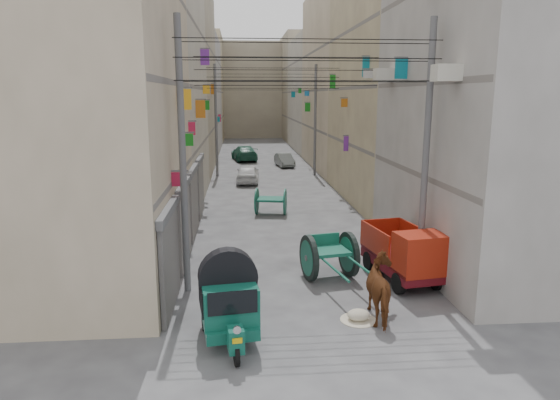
{
  "coord_description": "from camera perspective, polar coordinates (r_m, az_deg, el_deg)",
  "views": [
    {
      "loc": [
        -1.97,
        -8.46,
        5.79
      ],
      "look_at": [
        -0.74,
        6.5,
        2.65
      ],
      "focal_mm": 32.0,
      "sensor_mm": 36.0,
      "label": 1
    }
  ],
  "objects": [
    {
      "name": "distant_car_grey",
      "position": [
        41.68,
        0.5,
        4.59
      ],
      "size": [
        1.58,
        3.41,
        1.08
      ],
      "primitive_type": "imported",
      "rotation": [
        0.0,
        0.0,
        0.14
      ],
      "color": "slate",
      "rests_on": "ground"
    },
    {
      "name": "ac_units",
      "position": [
        17.16,
        15.13,
        16.92
      ],
      "size": [
        0.7,
        6.55,
        3.35
      ],
      "color": "beige",
      "rests_on": "ground"
    },
    {
      "name": "distant_car_white",
      "position": [
        33.85,
        -3.72,
        3.03
      ],
      "size": [
        1.67,
        3.75,
        1.25
      ],
      "primitive_type": "imported",
      "rotation": [
        0.0,
        0.0,
        3.09
      ],
      "color": "silver",
      "rests_on": "ground"
    },
    {
      "name": "building_row_left",
      "position": [
        43.02,
        -13.04,
        12.42
      ],
      "size": [
        8.0,
        62.0,
        14.0
      ],
      "color": "#C3AF93",
      "rests_on": "ground"
    },
    {
      "name": "feed_sack",
      "position": [
        13.6,
        8.96,
        -12.85
      ],
      "size": [
        0.6,
        0.48,
        0.3
      ],
      "primitive_type": "ellipsoid",
      "color": "beige",
      "rests_on": "ground"
    },
    {
      "name": "end_cap_building",
      "position": [
        74.49,
        -3.24,
        12.36
      ],
      "size": [
        22.0,
        10.0,
        13.0
      ],
      "primitive_type": "cube",
      "color": "tan",
      "rests_on": "ground"
    },
    {
      "name": "utility_poles",
      "position": [
        25.6,
        -0.26,
        7.82
      ],
      "size": [
        7.4,
        22.2,
        8.0
      ],
      "color": "#555558",
      "rests_on": "ground"
    },
    {
      "name": "auto_rickshaw",
      "position": [
        12.22,
        -5.92,
        -11.23
      ],
      "size": [
        1.65,
        2.54,
        1.73
      ],
      "rotation": [
        0.0,
        0.0,
        0.15
      ],
      "color": "black",
      "rests_on": "ground"
    },
    {
      "name": "horse",
      "position": [
        13.55,
        11.8,
        -9.98
      ],
      "size": [
        0.92,
        1.95,
        1.63
      ],
      "primitive_type": "imported",
      "rotation": [
        0.0,
        0.0,
        3.12
      ],
      "color": "brown",
      "rests_on": "ground"
    },
    {
      "name": "overhead_cables",
      "position": [
        22.97,
        0.25,
        14.26
      ],
      "size": [
        7.4,
        22.52,
        1.12
      ],
      "color": "black",
      "rests_on": "ground"
    },
    {
      "name": "shutters_left",
      "position": [
        19.42,
        -10.32,
        -1.16
      ],
      "size": [
        0.18,
        14.4,
        2.88
      ],
      "color": "#46464B",
      "rests_on": "ground"
    },
    {
      "name": "second_cart",
      "position": [
        24.7,
        -1.05,
        -0.07
      ],
      "size": [
        1.7,
        1.57,
        1.31
      ],
      "rotation": [
        0.0,
        0.0,
        -0.19
      ],
      "color": "#145844",
      "rests_on": "ground"
    },
    {
      "name": "building_row_right",
      "position": [
        43.74,
        8.7,
        12.57
      ],
      "size": [
        8.0,
        62.0,
        14.0
      ],
      "color": "#A9A39E",
      "rests_on": "ground"
    },
    {
      "name": "tonga_cart",
      "position": [
        16.21,
        5.64,
        -6.29
      ],
      "size": [
        1.85,
        3.44,
        1.47
      ],
      "rotation": [
        0.0,
        0.0,
        0.2
      ],
      "color": "black",
      "rests_on": "ground"
    },
    {
      "name": "mini_truck",
      "position": [
        16.12,
        14.36,
        -6.33
      ],
      "size": [
        1.95,
        3.43,
        1.82
      ],
      "rotation": [
        0.0,
        0.0,
        0.17
      ],
      "color": "black",
      "rests_on": "ground"
    },
    {
      "name": "signboards",
      "position": [
        30.28,
        -0.96,
        7.35
      ],
      "size": [
        8.22,
        40.52,
        5.67
      ],
      "color": "#1970B2",
      "rests_on": "ground"
    },
    {
      "name": "distant_car_green",
      "position": [
        45.72,
        -4.11,
        5.37
      ],
      "size": [
        2.58,
        4.86,
        1.34
      ],
      "primitive_type": "imported",
      "rotation": [
        0.0,
        0.0,
        3.3
      ],
      "color": "#1E5A44",
      "rests_on": "ground"
    }
  ]
}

